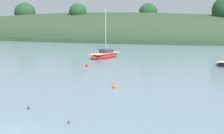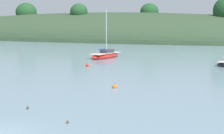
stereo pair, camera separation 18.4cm
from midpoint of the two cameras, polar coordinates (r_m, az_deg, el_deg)
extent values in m
ellipsoid|color=#2D422B|center=(107.24, -1.21, 4.67)|extent=(150.00, 36.00, 16.79)
ellipsoid|color=#1E4723|center=(105.71, 6.34, 9.21)|extent=(5.62, 5.11, 5.11)
ellipsoid|color=#1E4723|center=(123.09, -14.14, 8.86)|extent=(7.40, 6.73, 6.73)
ellipsoid|color=#1E4723|center=(103.89, -5.53, 9.24)|extent=(5.30, 4.82, 4.82)
ellipsoid|color=red|center=(56.32, -1.05, 1.85)|extent=(4.06, 7.11, 1.08)
cube|color=beige|center=(56.27, -1.06, 2.34)|extent=(3.73, 6.54, 0.06)
cube|color=#333842|center=(56.68, -0.74, 2.67)|extent=(2.03, 2.48, 0.58)
cylinder|color=silver|center=(56.30, -0.86, 6.01)|extent=(0.09, 0.09, 7.19)
cylinder|color=silver|center=(55.34, -1.71, 2.96)|extent=(0.85, 2.74, 0.07)
ellipsoid|color=#2D4784|center=(55.34, -1.71, 3.01)|extent=(0.94, 2.67, 0.20)
sphere|color=red|center=(46.37, -4.05, 0.25)|extent=(0.44, 0.44, 0.44)
cylinder|color=black|center=(46.33, -4.06, 0.59)|extent=(0.04, 0.04, 0.10)
sphere|color=orange|center=(31.97, 0.60, -3.30)|extent=(0.44, 0.44, 0.44)
cylinder|color=black|center=(31.92, 0.61, -2.82)|extent=(0.04, 0.04, 0.10)
ellipsoid|color=brown|center=(21.64, -7.21, -9.16)|extent=(0.29, 0.38, 0.16)
sphere|color=#1E4723|center=(21.47, -7.24, -8.99)|extent=(0.09, 0.09, 0.09)
cone|color=gold|center=(21.41, -7.25, -9.05)|extent=(0.05, 0.06, 0.04)
cone|color=brown|center=(21.78, -7.17, -8.96)|extent=(0.09, 0.10, 0.08)
ellipsoid|color=#473828|center=(25.44, -13.77, -6.70)|extent=(0.32, 0.38, 0.16)
sphere|color=#1E4723|center=(25.55, -13.75, -6.38)|extent=(0.09, 0.09, 0.09)
cone|color=gold|center=(25.61, -13.74, -6.35)|extent=(0.05, 0.06, 0.04)
cone|color=#473828|center=(25.28, -13.79, -6.72)|extent=(0.10, 0.10, 0.08)
camera|label=1|loc=(0.09, -89.86, 0.02)|focal=54.54mm
camera|label=2|loc=(0.09, 90.14, -0.02)|focal=54.54mm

